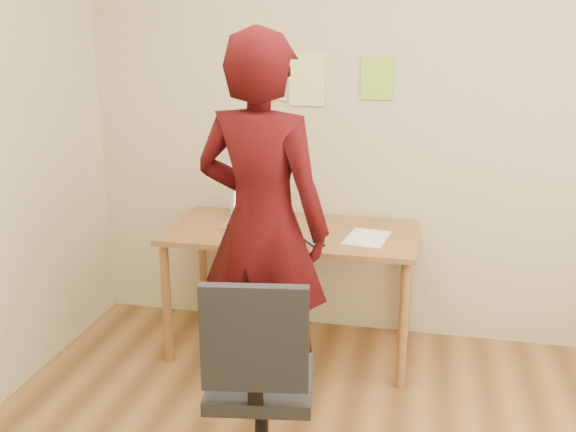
% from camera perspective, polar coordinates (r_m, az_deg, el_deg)
% --- Properties ---
extents(room, '(3.58, 3.58, 2.78)m').
position_cam_1_polar(room, '(2.07, 4.02, 2.74)').
color(room, brown).
rests_on(room, ground).
extents(desk, '(1.40, 0.70, 0.74)m').
position_cam_1_polar(desk, '(3.64, 0.35, -2.54)').
color(desk, brown).
rests_on(desk, ground).
extents(laptop, '(0.34, 0.31, 0.24)m').
position_cam_1_polar(laptop, '(3.71, -2.95, 0.07)').
color(laptop, '#ADADB4').
rests_on(laptop, desk).
extents(paper_sheet, '(0.25, 0.33, 0.00)m').
position_cam_1_polar(paper_sheet, '(3.51, 7.02, -1.91)').
color(paper_sheet, white).
rests_on(paper_sheet, desk).
extents(phone, '(0.13, 0.14, 0.01)m').
position_cam_1_polar(phone, '(3.39, 2.37, -2.39)').
color(phone, black).
rests_on(phone, desk).
extents(wall_note_left, '(0.21, 0.00, 0.30)m').
position_cam_1_polar(wall_note_left, '(3.85, -1.77, 12.54)').
color(wall_note_left, '#E6E089').
rests_on(wall_note_left, room).
extents(wall_note_mid, '(0.21, 0.00, 0.30)m').
position_cam_1_polar(wall_note_mid, '(3.80, 1.67, 12.02)').
color(wall_note_mid, '#E6E089').
rests_on(wall_note_mid, room).
extents(wall_note_right, '(0.18, 0.00, 0.24)m').
position_cam_1_polar(wall_note_right, '(3.75, 7.91, 12.04)').
color(wall_note_right, '#98D42F').
rests_on(wall_note_right, room).
extents(office_chair, '(0.50, 0.50, 0.95)m').
position_cam_1_polar(office_chair, '(2.68, -2.54, -15.87)').
color(office_chair, black).
rests_on(office_chair, ground).
extents(person, '(0.75, 0.57, 1.85)m').
position_cam_1_polar(person, '(3.05, -2.33, -0.98)').
color(person, '#360708').
rests_on(person, ground).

